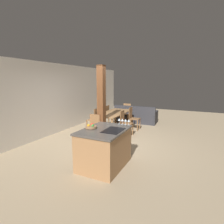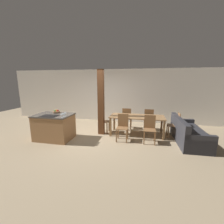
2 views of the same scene
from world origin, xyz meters
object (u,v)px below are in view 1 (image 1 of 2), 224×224
Objects in this scene: dining_chair_near_left at (125,123)px; couch at (136,116)px; wine_glass_end at (119,120)px; dining_table at (114,115)px; kitchen_island at (104,148)px; dining_chair_far_left at (94,119)px; dining_chair_near_right at (133,118)px; timber_post at (101,104)px; dining_chair_far_right at (105,115)px; wine_glass_near at (129,121)px; wine_glass_middle at (126,120)px; fruit_bowl at (91,127)px; wine_glass_far at (122,120)px; dining_chair_foot_end at (126,113)px; dining_chair_head_end at (97,126)px.

couch is at bearing 7.39° from dining_chair_near_left.
wine_glass_end reaches higher than dining_table.
kitchen_island is 3.02m from dining_chair_far_left.
timber_post is (-1.87, 0.49, 0.77)m from dining_chair_near_right.
dining_chair_far_right reaches higher than kitchen_island.
timber_post is (-3.19, 0.19, 0.98)m from couch.
wine_glass_near is 0.16× the size of dining_chair_near_right.
kitchen_island is 0.88m from wine_glass_middle.
wine_glass_far is at bearing -39.92° from fruit_bowl.
kitchen_island is at bearing 158.47° from wine_glass_far.
dining_chair_far_left and dining_chair_foot_end have the same top height.
timber_post reaches higher than dining_chair_near_left.
wine_glass_end is 4.01m from dining_chair_foot_end.
wine_glass_middle is 0.09m from wine_glass_far.
dining_chair_foot_end is (4.42, 0.78, -0.47)m from fruit_bowl.
kitchen_island is 1.38× the size of dining_chair_head_end.
timber_post reaches higher than couch.
wine_glass_end is 0.07× the size of dining_table.
wine_glass_far reaches higher than dining_chair_near_right.
wine_glass_end is at bearing -13.56° from kitchen_island.
wine_glass_end reaches higher than dining_chair_head_end.
wine_glass_middle is 3.55m from dining_chair_far_right.
fruit_bowl reaches higher than couch.
dining_table is (3.00, 0.78, -0.30)m from fruit_bowl.
timber_post reaches higher than fruit_bowl.
kitchen_island is at bearing 27.44° from dining_chair_far_right.
dining_chair_near_right is 0.37× the size of timber_post.
wine_glass_end reaches higher than kitchen_island.
dining_chair_head_end is at bearing 58.10° from wine_glass_near.
wine_glass_far reaches higher than couch.
wine_glass_near is 0.16× the size of dining_chair_foot_end.
dining_chair_far_right is at bearing 27.44° from kitchen_island.
fruit_bowl is 0.28× the size of dining_chair_near_right.
wine_glass_far is at bearing 90.00° from wine_glass_near.
dining_chair_far_left is at bearing 0.00° from dining_chair_far_right.
couch is (2.26, -1.05, -0.21)m from dining_chair_far_left.
timber_post is (1.52, 0.91, 0.81)m from kitchen_island.
couch is at bearing 15.10° from wine_glass_near.
dining_chair_far_left is (1.88, 2.17, -0.55)m from wine_glass_near.
couch is at bearing 43.75° from dining_chair_foot_end.
dining_chair_head_end is at bearing 180.00° from dining_table.
dining_table is 1.03× the size of couch.
wine_glass_near is 2.13m from dining_chair_near_left.
dining_chair_near_right is 2.08m from timber_post.
fruit_bowl is 1.76× the size of wine_glass_middle.
dining_table is at bearing 30.88° from wine_glass_middle.
wine_glass_near and wine_glass_middle have the same top height.
kitchen_island is 1.95m from timber_post.
dining_chair_near_right is (2.82, 0.74, -0.55)m from wine_glass_middle.
wine_glass_near is 1.00× the size of wine_glass_far.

